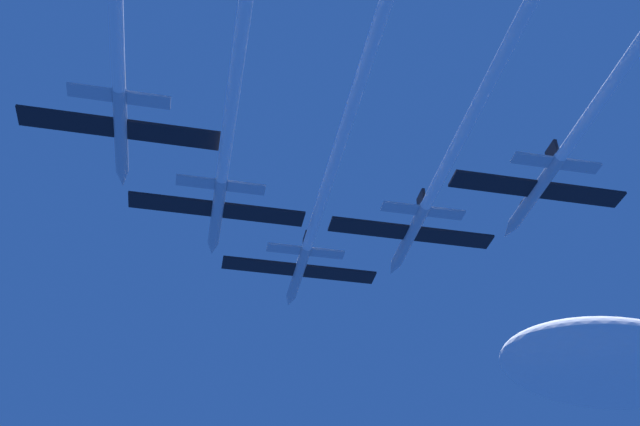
{
  "coord_description": "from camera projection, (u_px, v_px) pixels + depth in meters",
  "views": [
    {
      "loc": [
        -10.42,
        -65.21,
        -40.88
      ],
      "look_at": [
        0.15,
        -11.2,
        0.37
      ],
      "focal_mm": 40.35,
      "sensor_mm": 36.0,
      "label": 1
    }
  ],
  "objects": [
    {
      "name": "cloud_wispy",
      "position": [
        610.0,
        364.0,
        87.74
      ],
      "size": [
        28.11,
        15.46,
        9.84
      ],
      "primitive_type": "ellipsoid",
      "color": "white"
    },
    {
      "name": "jet_left_wing",
      "position": [
        227.0,
        142.0,
        60.49
      ],
      "size": [
        16.52,
        41.28,
        2.74
      ],
      "color": "#B2BAC6"
    },
    {
      "name": "jet_left_outer",
      "position": [
        116.0,
        5.0,
        50.12
      ],
      "size": [
        16.52,
        48.48,
        2.74
      ],
      "color": "#B2BAC6"
    },
    {
      "name": "jet_right_outer",
      "position": [
        612.0,
        83.0,
        55.35
      ],
      "size": [
        16.52,
        50.09,
        2.74
      ],
      "color": "#B2BAC6"
    },
    {
      "name": "jet_lead",
      "position": [
        318.0,
        213.0,
        68.86
      ],
      "size": [
        16.52,
        43.5,
        2.74
      ],
      "color": "#B2BAC6"
    },
    {
      "name": "jet_right_wing",
      "position": [
        448.0,
        161.0,
        62.52
      ],
      "size": [
        16.52,
        44.69,
        2.74
      ],
      "color": "#B2BAC6"
    }
  ]
}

